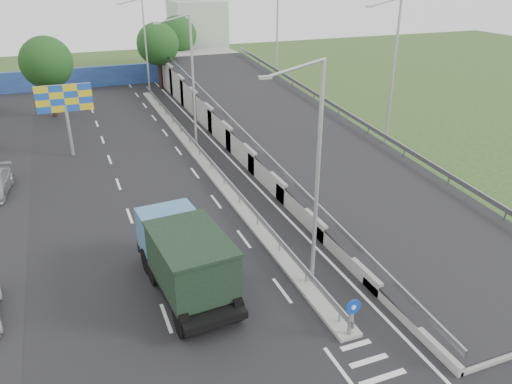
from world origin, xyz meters
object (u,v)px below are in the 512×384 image
lamp_post_near (314,168)px  billboard (65,102)px  dump_truck (185,256)px  lamp_post_mid (190,76)px  lamp_post_far (144,41)px  sign_bollard (351,317)px  church (197,28)px

lamp_post_near → billboard: (-9.11, 22.00, -1.62)m
lamp_post_near → dump_truck: lamp_post_near is taller
lamp_post_mid → dump_truck: 19.48m
lamp_post_mid → lamp_post_far: (0.00, 20.00, 0.00)m
lamp_post_near → billboard: size_ratio=1.83×
billboard → lamp_post_near: bearing=-67.5°
lamp_post_near → lamp_post_mid: 20.00m
sign_bollard → church: church is taller
sign_bollard → dump_truck: 7.60m
church → lamp_post_mid: bearing=-106.2°
lamp_post_far → church: church is taller
church → billboard: 37.23m
dump_truck → billboard: bearing=96.0°
lamp_post_near → dump_truck: 6.86m
billboard → dump_truck: 20.81m
lamp_post_near → lamp_post_mid: size_ratio=1.00×
lamp_post_far → dump_truck: (-5.29, -38.31, -4.03)m
sign_bollard → dump_truck: size_ratio=0.22×
lamp_post_near → church: bearing=79.6°
lamp_post_near → dump_truck: (-5.29, 1.69, -4.03)m
sign_bollard → dump_truck: (-5.18, 5.52, 0.75)m
lamp_post_near → lamp_post_mid: (0.00, 20.00, 0.00)m
sign_bollard → billboard: billboard is taller
dump_truck → lamp_post_far: bearing=77.5°
lamp_post_mid → dump_truck: size_ratio=1.35×
sign_bollard → lamp_post_mid: 24.30m
church → billboard: (-19.00, -32.00, -1.12)m
billboard → dump_truck: size_ratio=0.73×
sign_bollard → lamp_post_mid: bearing=89.7°
lamp_post_near → lamp_post_mid: same height
sign_bollard → billboard: 27.53m
lamp_post_mid → lamp_post_near: bearing=-90.0°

